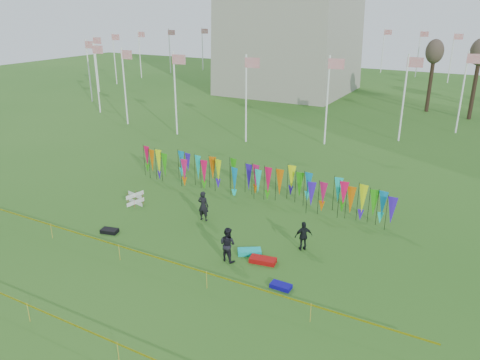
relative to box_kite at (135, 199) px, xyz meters
The scene contains 13 objects.
ground 7.59m from the box_kite, 36.71° to the right, with size 160.00×160.00×0.00m, color #275919.
flagpole_ring 44.33m from the box_kite, 100.33° to the left, with size 57.40×56.16×8.00m.
banner_row 7.99m from the box_kite, 36.80° to the left, with size 18.64×0.64×2.23m.
caution_tape_near 8.28m from the box_kite, 44.96° to the right, with size 26.00×0.02×0.90m.
caution_tape_far 12.77m from the box_kite, 62.70° to the right, with size 26.00×0.02×0.90m.
box_kite is the anchor object (origin of this frame).
person_left 5.18m from the box_kite, ahead, with size 0.68×0.50×1.86m, color black.
person_mid 9.37m from the box_kite, 20.20° to the right, with size 0.89×0.55×1.82m, color black.
person_right 11.73m from the box_kite, ahead, with size 0.94×0.54×1.61m, color black.
kite_bag_turquoise 9.69m from the box_kite, 12.67° to the right, with size 1.20×0.60×0.24m, color #0DC6BB.
kite_bag_blue 12.86m from the box_kite, 19.04° to the right, with size 0.95×0.50×0.20m, color #0F0992.
kite_bag_red 10.75m from the box_kite, 13.82° to the right, with size 1.31×0.60×0.24m, color #B10D0B.
kite_bag_black 4.07m from the box_kite, 70.26° to the right, with size 0.94×0.54×0.22m, color black.
Camera 1 is at (13.22, -16.55, 12.16)m, focal length 35.00 mm.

